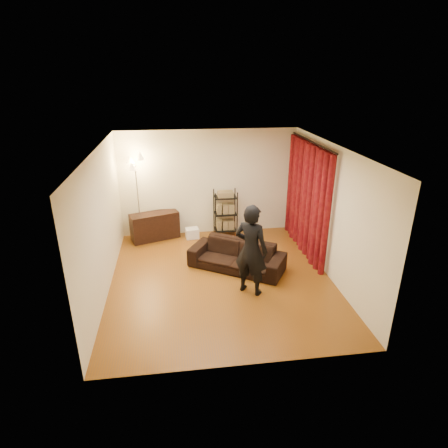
{
  "coord_description": "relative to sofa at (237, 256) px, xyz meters",
  "views": [
    {
      "loc": [
        -0.85,
        -6.72,
        4.0
      ],
      "look_at": [
        0.1,
        0.3,
        1.1
      ],
      "focal_mm": 30.0,
      "sensor_mm": 36.0,
      "label": 1
    }
  ],
  "objects": [
    {
      "name": "wall_front",
      "position": [
        -0.39,
        -2.9,
        1.05
      ],
      "size": [
        5.0,
        0.0,
        5.0
      ],
      "primitive_type": "plane",
      "rotation": [
        -1.57,
        0.0,
        0.0
      ],
      "color": "beige",
      "rests_on": "ground"
    },
    {
      "name": "person",
      "position": [
        0.1,
        -0.95,
        0.6
      ],
      "size": [
        0.78,
        0.73,
        1.8
      ],
      "primitive_type": "imported",
      "rotation": [
        0.0,
        0.0,
        2.51
      ],
      "color": "black",
      "rests_on": "ground"
    },
    {
      "name": "floor_lamp",
      "position": [
        -2.16,
        1.74,
        0.8
      ],
      "size": [
        0.49,
        0.49,
        2.19
      ],
      "primitive_type": null,
      "rotation": [
        0.0,
        0.0,
        -0.28
      ],
      "color": "silver",
      "rests_on": "ground"
    },
    {
      "name": "ceiling",
      "position": [
        -0.39,
        -0.4,
        2.4
      ],
      "size": [
        5.0,
        5.0,
        0.0
      ],
      "primitive_type": "plane",
      "rotation": [
        3.14,
        0.0,
        0.0
      ],
      "color": "white",
      "rests_on": "ground"
    },
    {
      "name": "wire_shelf",
      "position": [
        0.0,
        1.8,
        0.31
      ],
      "size": [
        0.59,
        0.44,
        1.22
      ],
      "primitive_type": null,
      "rotation": [
        0.0,
        0.0,
        0.09
      ],
      "color": "black",
      "rests_on": "ground"
    },
    {
      "name": "storage_boxes",
      "position": [
        -0.87,
        1.72,
        -0.16
      ],
      "size": [
        0.35,
        0.3,
        0.27
      ],
      "primitive_type": null,
      "rotation": [
        0.0,
        0.0,
        0.11
      ],
      "color": "white",
      "rests_on": "ground"
    },
    {
      "name": "wall_back",
      "position": [
        -0.39,
        2.1,
        1.05
      ],
      "size": [
        5.0,
        0.0,
        5.0
      ],
      "primitive_type": "plane",
      "rotation": [
        1.57,
        0.0,
        0.0
      ],
      "color": "beige",
      "rests_on": "ground"
    },
    {
      "name": "media_cabinet",
      "position": [
        -1.81,
        1.83,
        0.05
      ],
      "size": [
        1.27,
        0.82,
        0.7
      ],
      "primitive_type": "cube",
      "rotation": [
        0.0,
        0.0,
        0.34
      ],
      "color": "black",
      "rests_on": "ground"
    },
    {
      "name": "wall_left",
      "position": [
        -2.64,
        -0.4,
        1.05
      ],
      "size": [
        0.0,
        5.0,
        5.0
      ],
      "primitive_type": "plane",
      "rotation": [
        1.57,
        0.0,
        1.57
      ],
      "color": "beige",
      "rests_on": "ground"
    },
    {
      "name": "sofa",
      "position": [
        0.0,
        0.0,
        0.0
      ],
      "size": [
        2.15,
        1.74,
        0.59
      ],
      "primitive_type": "imported",
      "rotation": [
        0.0,
        0.0,
        -0.55
      ],
      "color": "black",
      "rests_on": "ground"
    },
    {
      "name": "wall_right",
      "position": [
        1.86,
        -0.4,
        1.05
      ],
      "size": [
        0.0,
        5.0,
        5.0
      ],
      "primitive_type": "plane",
      "rotation": [
        1.57,
        0.0,
        -1.57
      ],
      "color": "beige",
      "rests_on": "ground"
    },
    {
      "name": "curtain_rod",
      "position": [
        1.76,
        0.73,
        2.28
      ],
      "size": [
        0.04,
        2.65,
        0.04
      ],
      "primitive_type": "cylinder",
      "rotation": [
        1.57,
        0.0,
        0.0
      ],
      "color": "black",
      "rests_on": "wall_right"
    },
    {
      "name": "curtain",
      "position": [
        1.74,
        0.73,
        0.98
      ],
      "size": [
        0.22,
        2.65,
        2.55
      ],
      "primitive_type": null,
      "color": "maroon",
      "rests_on": "ground"
    },
    {
      "name": "floor",
      "position": [
        -0.39,
        -0.4,
        -0.3
      ],
      "size": [
        5.0,
        5.0,
        0.0
      ],
      "primitive_type": "plane",
      "color": "brown",
      "rests_on": "ground"
    }
  ]
}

